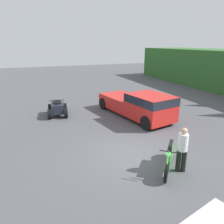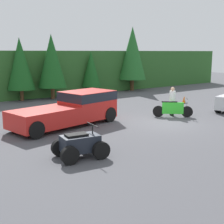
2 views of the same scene
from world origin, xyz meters
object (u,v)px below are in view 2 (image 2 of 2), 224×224
object	(u,v)px
dirt_bike	(173,109)
quad_atv	(80,145)
rider_person	(172,100)
pickup_truck_red	(73,108)
traffic_cone	(184,100)

from	to	relation	value
dirt_bike	quad_atv	size ratio (longest dim) A/B	0.92
dirt_bike	rider_person	xyz separation A→B (m)	(0.30, 0.34, 0.48)
rider_person	pickup_truck_red	bearing A→B (deg)	-166.37
rider_person	traffic_cone	distance (m)	5.23
pickup_truck_red	dirt_bike	size ratio (longest dim) A/B	3.34
quad_atv	rider_person	size ratio (longest dim) A/B	1.14
pickup_truck_red	quad_atv	xyz separation A→B (m)	(-2.48, -4.92, -0.45)
pickup_truck_red	rider_person	xyz separation A→B (m)	(6.17, -1.50, 0.04)
dirt_bike	pickup_truck_red	bearing A→B (deg)	-155.86
quad_atv	pickup_truck_red	bearing A→B (deg)	70.94
dirt_bike	rider_person	bearing A→B (deg)	90.30
dirt_bike	traffic_cone	size ratio (longest dim) A/B	3.41
dirt_bike	traffic_cone	bearing A→B (deg)	75.35
quad_atv	traffic_cone	bearing A→B (deg)	33.17
pickup_truck_red	traffic_cone	xyz separation A→B (m)	(10.53, 1.29, -0.68)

